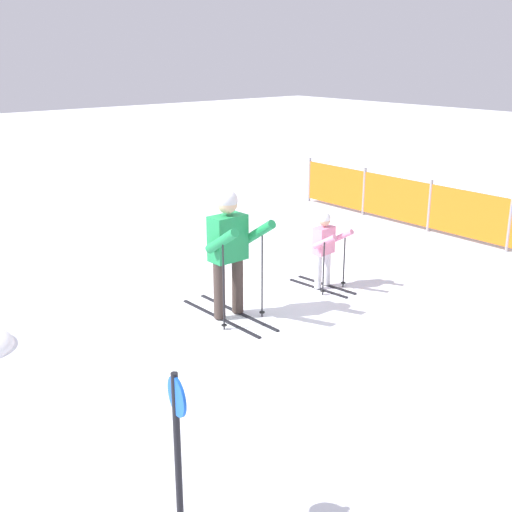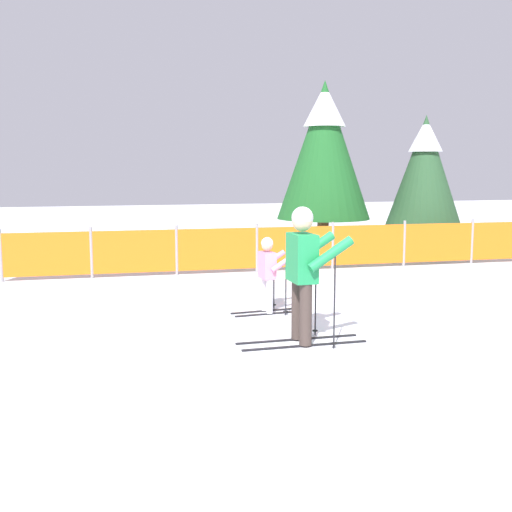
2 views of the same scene
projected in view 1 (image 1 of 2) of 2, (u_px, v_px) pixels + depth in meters
The scene contains 4 objects.
ground_plane at pixel (206, 316), 8.38m from camera, with size 60.00×60.00×0.00m, color white.
skier_adult at pixel (229, 243), 8.06m from camera, with size 1.59×0.71×1.68m.
skier_child at pixel (325, 244), 9.18m from camera, with size 1.08×0.54×1.13m.
trail_marker at pixel (178, 438), 4.35m from camera, with size 0.28×0.07×1.30m.
Camera 1 is at (6.37, -4.44, 3.32)m, focal length 45.00 mm.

